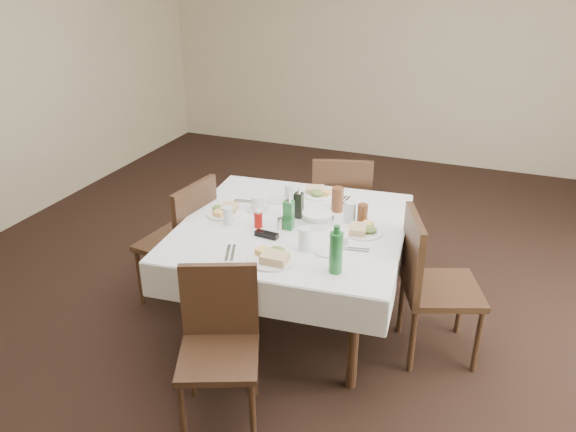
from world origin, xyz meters
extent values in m
plane|color=black|center=(0.00, 0.00, 0.00)|extent=(7.00, 7.00, 0.00)
cube|color=#BAAA8A|center=(0.00, 3.50, 1.40)|extent=(6.00, 0.04, 2.80)
cylinder|color=black|center=(-0.47, -0.73, 0.36)|extent=(0.06, 0.06, 0.72)
cylinder|color=black|center=(-0.56, 0.27, 0.36)|extent=(0.06, 0.06, 0.72)
cylinder|color=black|center=(0.54, -0.64, 0.36)|extent=(0.06, 0.06, 0.72)
cylinder|color=black|center=(0.45, 0.36, 0.36)|extent=(0.06, 0.06, 0.72)
cube|color=black|center=(-0.01, -0.18, 0.73)|extent=(1.37, 1.37, 0.03)
cube|color=white|center=(-0.01, -0.18, 0.76)|extent=(1.51, 1.51, 0.01)
cube|color=white|center=(-0.07, 0.51, 0.65)|extent=(1.38, 0.14, 0.22)
cube|color=white|center=(0.05, -0.87, 0.65)|extent=(1.38, 0.14, 0.22)
cube|color=white|center=(0.68, -0.12, 0.65)|extent=(0.14, 1.38, 0.22)
cube|color=white|center=(-0.70, -0.25, 0.65)|extent=(0.14, 1.38, 0.22)
cube|color=black|center=(0.04, 0.78, 0.46)|extent=(0.56, 0.56, 0.04)
cube|color=black|center=(0.10, 0.59, 0.70)|extent=(0.44, 0.16, 0.49)
cylinder|color=black|center=(0.17, 1.02, 0.23)|extent=(0.04, 0.04, 0.46)
cylinder|color=black|center=(0.28, 0.65, 0.23)|extent=(0.04, 0.04, 0.46)
cylinder|color=black|center=(-0.20, 0.92, 0.23)|extent=(0.04, 0.04, 0.46)
cylinder|color=black|center=(-0.09, 0.54, 0.23)|extent=(0.04, 0.04, 0.46)
cube|color=black|center=(-0.05, -1.14, 0.42)|extent=(0.54, 0.54, 0.04)
cube|color=black|center=(-0.12, -0.97, 0.65)|extent=(0.39, 0.19, 0.45)
cylinder|color=black|center=(-0.15, -1.37, 0.21)|extent=(0.03, 0.03, 0.42)
cylinder|color=black|center=(-0.29, -1.05, 0.21)|extent=(0.03, 0.03, 0.42)
cylinder|color=black|center=(0.18, -1.24, 0.21)|extent=(0.03, 0.03, 0.42)
cylinder|color=black|center=(0.04, -0.91, 0.21)|extent=(0.03, 0.03, 0.42)
cube|color=black|center=(0.95, -0.13, 0.46)|extent=(0.58, 0.58, 0.04)
cube|color=black|center=(0.76, -0.20, 0.71)|extent=(0.20, 0.44, 0.49)
cylinder|color=black|center=(1.20, -0.24, 0.23)|extent=(0.04, 0.04, 0.46)
cylinder|color=black|center=(0.84, -0.38, 0.23)|extent=(0.04, 0.04, 0.46)
cylinder|color=black|center=(1.07, 0.12, 0.23)|extent=(0.04, 0.04, 0.46)
cylinder|color=black|center=(0.70, -0.01, 0.23)|extent=(0.04, 0.04, 0.46)
cube|color=black|center=(-0.90, -0.18, 0.46)|extent=(0.50, 0.50, 0.04)
cube|color=black|center=(-0.70, -0.21, 0.70)|extent=(0.10, 0.45, 0.49)
cylinder|color=black|center=(-1.07, 0.03, 0.23)|extent=(0.04, 0.04, 0.46)
cylinder|color=black|center=(-0.68, -0.02, 0.23)|extent=(0.04, 0.04, 0.46)
cylinder|color=black|center=(-1.11, -0.35, 0.23)|extent=(0.04, 0.04, 0.46)
cylinder|color=black|center=(-0.73, -0.40, 0.23)|extent=(0.04, 0.04, 0.46)
cylinder|color=white|center=(0.00, 0.33, 0.77)|extent=(0.24, 0.24, 0.01)
cube|color=tan|center=(-0.03, 0.35, 0.79)|extent=(0.15, 0.13, 0.04)
cube|color=orange|center=(0.04, 0.32, 0.79)|extent=(0.08, 0.07, 0.03)
ellipsoid|color=#375E25|center=(0.00, 0.29, 0.79)|extent=(0.09, 0.08, 0.04)
cylinder|color=white|center=(0.05, -0.65, 0.77)|extent=(0.28, 0.28, 0.01)
cube|color=tan|center=(0.08, -0.68, 0.80)|extent=(0.15, 0.12, 0.05)
cube|color=orange|center=(0.00, -0.64, 0.79)|extent=(0.11, 0.10, 0.04)
ellipsoid|color=#375E25|center=(0.06, -0.61, 0.80)|extent=(0.10, 0.09, 0.05)
cylinder|color=white|center=(0.44, -0.13, 0.77)|extent=(0.25, 0.25, 0.01)
cube|color=tan|center=(0.41, -0.16, 0.80)|extent=(0.12, 0.14, 0.04)
cube|color=orange|center=(0.45, -0.09, 0.79)|extent=(0.08, 0.09, 0.03)
ellipsoid|color=#375E25|center=(0.48, -0.14, 0.80)|extent=(0.09, 0.08, 0.04)
cylinder|color=white|center=(-0.49, -0.20, 0.77)|extent=(0.24, 0.24, 0.01)
cube|color=tan|center=(-0.46, -0.17, 0.79)|extent=(0.12, 0.14, 0.04)
cube|color=orange|center=(-0.49, -0.24, 0.79)|extent=(0.07, 0.09, 0.03)
ellipsoid|color=#375E25|center=(-0.52, -0.19, 0.79)|extent=(0.09, 0.08, 0.04)
cylinder|color=white|center=(-0.23, 0.14, 0.77)|extent=(0.16, 0.16, 0.01)
cylinder|color=white|center=(0.31, -0.45, 0.77)|extent=(0.15, 0.15, 0.01)
cylinder|color=silver|center=(-0.14, 0.11, 0.83)|extent=(0.07, 0.07, 0.14)
cylinder|color=silver|center=(0.18, -0.47, 0.83)|extent=(0.07, 0.07, 0.14)
cylinder|color=silver|center=(0.32, -0.02, 0.83)|extent=(0.07, 0.07, 0.14)
cylinder|color=silver|center=(-0.39, -0.32, 0.82)|extent=(0.06, 0.06, 0.11)
cylinder|color=brown|center=(0.20, 0.12, 0.84)|extent=(0.08, 0.08, 0.17)
cylinder|color=brown|center=(0.40, -0.02, 0.83)|extent=(0.07, 0.07, 0.14)
cylinder|color=silver|center=(0.13, -0.10, 0.78)|extent=(0.22, 0.22, 0.04)
cylinder|color=white|center=(0.13, -0.10, 0.81)|extent=(0.19, 0.19, 0.04)
cube|color=black|center=(-0.01, -0.07, 0.85)|extent=(0.05, 0.05, 0.17)
cone|color=silver|center=(-0.01, -0.07, 0.96)|extent=(0.03, 0.03, 0.05)
cube|color=#216930|center=(-0.01, -0.25, 0.86)|extent=(0.06, 0.06, 0.19)
cone|color=silver|center=(-0.01, -0.25, 0.98)|extent=(0.03, 0.03, 0.05)
cylinder|color=#A80F0A|center=(-0.19, -0.29, 0.81)|extent=(0.05, 0.05, 0.10)
cylinder|color=white|center=(-0.19, -0.29, 0.87)|extent=(0.04, 0.04, 0.02)
cylinder|color=white|center=(-0.06, -0.27, 0.79)|extent=(0.03, 0.03, 0.06)
cylinder|color=silver|center=(-0.06, -0.27, 0.83)|extent=(0.03, 0.03, 0.01)
cylinder|color=#3A2D21|center=(-0.04, -0.26, 0.79)|extent=(0.03, 0.03, 0.07)
cylinder|color=silver|center=(-0.04, -0.26, 0.83)|extent=(0.03, 0.03, 0.01)
cylinder|color=white|center=(-0.30, -0.07, 0.77)|extent=(0.14, 0.14, 0.01)
cylinder|color=white|center=(-0.30, -0.07, 0.82)|extent=(0.08, 0.08, 0.09)
cylinder|color=black|center=(-0.30, -0.07, 0.85)|extent=(0.07, 0.07, 0.01)
torus|color=white|center=(-0.25, -0.06, 0.82)|extent=(0.06, 0.02, 0.06)
cube|color=black|center=(-0.09, -0.40, 0.78)|extent=(0.15, 0.06, 0.03)
cylinder|color=#216930|center=(0.42, -0.64, 0.88)|extent=(0.07, 0.07, 0.23)
cylinder|color=#216930|center=(0.42, -0.64, 1.02)|extent=(0.03, 0.03, 0.04)
cube|color=white|center=(0.35, -0.31, 0.79)|extent=(0.10, 0.07, 0.05)
cube|color=pink|center=(0.35, -0.31, 0.79)|extent=(0.07, 0.05, 0.02)
cube|color=silver|center=(0.18, 0.29, 0.77)|extent=(0.03, 0.17, 0.01)
cube|color=silver|center=(0.21, 0.29, 0.77)|extent=(0.03, 0.17, 0.01)
cube|color=silver|center=(-0.19, -0.66, 0.77)|extent=(0.09, 0.19, 0.01)
cube|color=silver|center=(-0.22, -0.67, 0.77)|extent=(0.09, 0.19, 0.01)
cube|color=silver|center=(0.45, -0.38, 0.77)|extent=(0.17, 0.04, 0.01)
cube|color=silver|center=(0.45, -0.36, 0.77)|extent=(0.17, 0.04, 0.01)
cube|color=silver|center=(-0.43, 0.04, 0.77)|extent=(0.18, 0.05, 0.01)
cube|color=silver|center=(-0.43, 0.01, 0.77)|extent=(0.18, 0.05, 0.01)
camera|label=1|loc=(1.13, -3.18, 2.34)|focal=35.00mm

